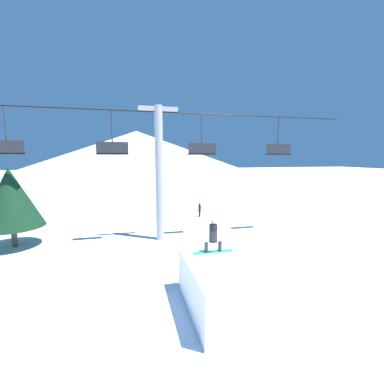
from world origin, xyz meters
TOP-DOWN VIEW (x-y plane):
  - ground_plane at (0.00, 0.00)m, footprint 220.00×220.00m
  - mountain_ridge at (0.00, 88.11)m, footprint 81.51×81.51m
  - snow_ramp at (0.03, 0.09)m, footprint 2.59×3.67m
  - snowboarder at (-0.09, 1.13)m, footprint 1.56×0.31m
  - chairlift at (-1.24, 8.24)m, footprint 25.65×0.49m
  - pine_tree_near at (-9.73, 8.90)m, footprint 3.40×3.40m
  - distant_skier at (2.87, 13.63)m, footprint 0.24×0.24m

SIDE VIEW (x-z plane):
  - ground_plane at x=0.00m, z-range 0.00..0.00m
  - distant_skier at x=2.87m, z-range 0.05..1.28m
  - snow_ramp at x=0.03m, z-range 0.00..1.66m
  - snowboarder at x=-0.09m, z-range 1.64..2.94m
  - pine_tree_near at x=-9.73m, z-range 0.59..5.26m
  - chairlift at x=-1.24m, z-range 0.73..9.06m
  - mountain_ridge at x=0.00m, z-range 0.00..14.47m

